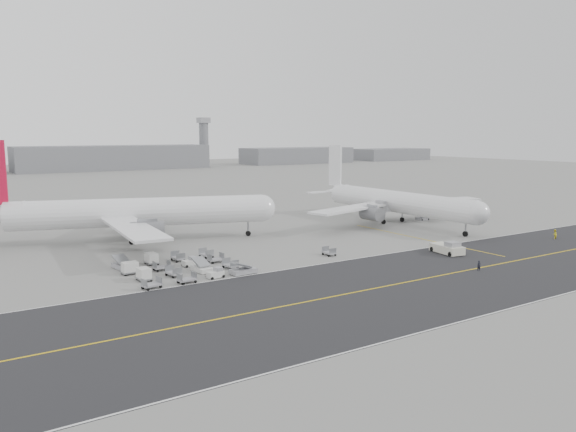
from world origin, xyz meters
TOP-DOWN VIEW (x-y plane):
  - ground at (0.00, 0.00)m, footprint 700.00×700.00m
  - taxiway at (5.02, -17.98)m, footprint 220.00×59.00m
  - horizon_buildings at (30.00, 260.00)m, footprint 520.00×28.00m
  - control_tower at (100.00, 265.00)m, footprint 7.00×7.00m
  - airliner_a at (-19.91, 34.01)m, footprint 56.13×55.05m
  - airliner_b at (39.35, 22.70)m, footprint 51.99×52.59m
  - pushback_tug at (23.53, -7.82)m, footprint 3.75×8.30m
  - jet_bridge at (42.62, 23.05)m, footprint 14.73×3.80m
  - gse_cluster at (-21.17, 5.76)m, footprint 24.83×24.16m
  - stray_dolly at (4.86, 2.42)m, footprint 1.57×2.49m
  - ground_crew_a at (17.82, -19.17)m, footprint 0.69×0.59m
  - ground_crew_b at (52.73, -9.93)m, footprint 0.99×0.79m

SIDE VIEW (x-z plane):
  - ground at x=0.00m, z-range 0.00..0.00m
  - horizon_buildings at x=30.00m, z-range -14.00..14.00m
  - gse_cluster at x=-21.17m, z-range -0.99..0.99m
  - stray_dolly at x=4.86m, z-range -0.76..0.76m
  - taxiway at x=5.02m, z-range -0.01..0.03m
  - ground_crew_a at x=17.82m, z-range 0.00..1.62m
  - pushback_tug at x=23.53m, z-range -0.21..2.13m
  - ground_crew_b at x=52.73m, z-range 0.00..1.94m
  - jet_bridge at x=42.62m, z-range 1.09..6.61m
  - airliner_b at x=39.35m, z-range -3.84..14.30m
  - airliner_a at x=-19.91m, z-range -4.25..15.80m
  - control_tower at x=100.00m, z-range 0.63..31.88m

